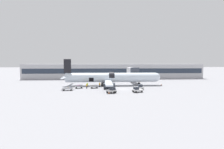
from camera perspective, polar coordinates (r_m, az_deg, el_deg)
ground_plane at (r=49.55m, az=3.55°, el=-5.54°), size 500.00×500.00×0.00m
terminal_strip at (r=83.48m, az=0.77°, el=1.27°), size 96.28×10.51×7.91m
jet_bridge_stub at (r=65.28m, az=7.70°, el=1.43°), size 3.26×14.11×6.74m
airplane at (r=56.59m, az=-0.62°, el=-1.25°), size 37.74×29.50×9.98m
baggage_tug_lead at (r=44.49m, az=9.58°, el=-5.86°), size 3.25×2.41×1.59m
baggage_tug_mid at (r=48.93m, az=10.27°, el=-4.88°), size 3.06×1.96×1.68m
baggage_tug_rear at (r=43.09m, az=-0.13°, el=-6.12°), size 3.00×3.06×1.59m
baggage_cart_loading at (r=51.52m, az=-6.69°, el=-4.66°), size 3.45×2.39×0.98m
baggage_cart_queued at (r=52.19m, az=-12.37°, el=-4.52°), size 3.47×2.34×1.13m
baggage_cart_empty at (r=48.95m, az=-16.37°, el=-5.22°), size 4.03×2.27×1.03m
ground_crew_loader_a at (r=50.96m, az=-9.65°, el=-4.36°), size 0.44×0.56×1.59m
ground_crew_loader_b at (r=53.99m, az=-4.74°, el=-3.82°), size 0.55×0.46×1.58m
ground_crew_driver at (r=53.67m, az=-9.41°, el=-3.90°), size 0.56×0.44×1.61m
safety_cone_nose at (r=60.44m, az=18.25°, el=-3.67°), size 0.53×0.53×0.61m
safety_cone_engine_left at (r=42.32m, az=-1.24°, el=-6.90°), size 0.59×0.59×0.56m
safety_cone_wingtip at (r=49.58m, az=0.60°, el=-5.18°), size 0.46×0.46×0.63m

